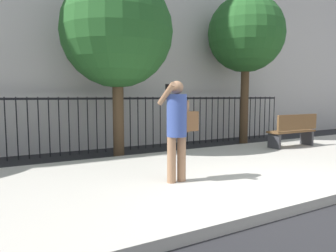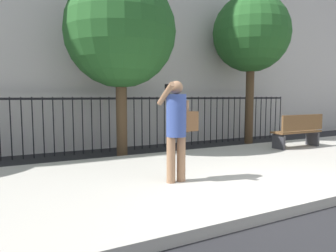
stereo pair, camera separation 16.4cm
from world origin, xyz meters
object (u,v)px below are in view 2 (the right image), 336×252
object	(u,v)px
street_tree_mid	(120,33)
pedestrian_on_phone	(178,124)
street_bench	(299,130)
street_tree_far	(251,34)

from	to	relation	value
street_tree_mid	pedestrian_on_phone	bearing A→B (deg)	-91.97
street_bench	street_tree_far	distance (m)	3.62
pedestrian_on_phone	street_bench	world-z (taller)	pedestrian_on_phone
pedestrian_on_phone	street_bench	xyz separation A→B (m)	(4.80, 1.48, -0.50)
pedestrian_on_phone	street_tree_far	bearing A→B (deg)	36.25
pedestrian_on_phone	street_tree_far	size ratio (longest dim) A/B	0.35
pedestrian_on_phone	street_bench	size ratio (longest dim) A/B	1.08
street_tree_mid	street_tree_far	size ratio (longest dim) A/B	0.94
street_bench	pedestrian_on_phone	bearing A→B (deg)	-162.82
street_bench	street_tree_mid	xyz separation A→B (m)	(-4.69, 1.74, 2.60)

